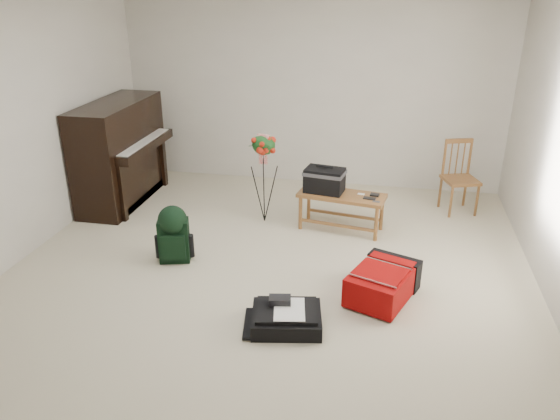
% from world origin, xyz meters
% --- Properties ---
extents(floor, '(5.00, 5.50, 0.01)m').
position_xyz_m(floor, '(0.00, 0.00, 0.00)').
color(floor, beige).
rests_on(floor, ground).
extents(wall_back, '(5.00, 0.04, 2.50)m').
position_xyz_m(wall_back, '(0.00, 2.75, 1.25)').
color(wall_back, beige).
rests_on(wall_back, floor).
extents(wall_left, '(0.04, 5.50, 2.50)m').
position_xyz_m(wall_left, '(-2.50, 0.00, 1.25)').
color(wall_left, beige).
rests_on(wall_left, floor).
extents(piano, '(0.71, 1.50, 1.25)m').
position_xyz_m(piano, '(-2.19, 1.60, 0.60)').
color(piano, black).
rests_on(piano, floor).
extents(bench, '(1.00, 0.53, 0.73)m').
position_xyz_m(bench, '(0.44, 1.27, 0.52)').
color(bench, brown).
rests_on(bench, floor).
extents(dining_chair, '(0.48, 0.48, 0.86)m').
position_xyz_m(dining_chair, '(1.91, 2.09, 0.42)').
color(dining_chair, brown).
rests_on(dining_chair, floor).
extents(red_suitcase, '(0.67, 0.82, 0.29)m').
position_xyz_m(red_suitcase, '(1.08, -0.04, 0.15)').
color(red_suitcase, '#9E0706').
rests_on(red_suitcase, floor).
extents(black_duffel, '(0.63, 0.54, 0.23)m').
position_xyz_m(black_duffel, '(0.33, -0.68, 0.08)').
color(black_duffel, black).
rests_on(black_duffel, floor).
extents(green_backpack, '(0.33, 0.31, 0.59)m').
position_xyz_m(green_backpack, '(-0.97, 0.20, 0.32)').
color(green_backpack, black).
rests_on(green_backpack, floor).
extents(flower_stand, '(0.41, 0.41, 1.07)m').
position_xyz_m(flower_stand, '(-0.31, 1.32, 0.52)').
color(flower_stand, black).
rests_on(flower_stand, floor).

